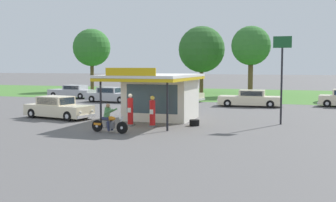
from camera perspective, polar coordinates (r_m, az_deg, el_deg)
The scene contains 16 objects.
ground_plane at distance 25.00m, azimuth -5.95°, elevation -3.49°, with size 300.00×300.00×0.00m, color #5B5959.
grass_verge_strip at distance 53.63m, azimuth 7.41°, elevation 0.94°, with size 120.00×24.00×0.01m, color #477A33.
service_station_kiosk at distance 27.86m, azimuth -1.18°, elevation 1.02°, with size 4.99×7.29×3.49m.
gas_pump_nearside at distance 25.21m, azimuth -5.16°, elevation -1.38°, with size 0.44×0.44×1.94m.
gas_pump_offside at distance 24.68m, azimuth -2.13°, elevation -1.61°, with size 0.44×0.44×1.84m.
motorcycle_with_rider at distance 22.77m, azimuth -8.07°, elevation -2.67°, with size 2.22×0.70×1.58m.
featured_classic_sedan at distance 29.67m, azimuth -14.77°, elevation -0.96°, with size 5.31×2.78×1.52m.
parked_car_back_row_right at distance 41.91m, azimuth -7.90°, elevation 0.78°, with size 4.93×2.11×1.48m.
parked_car_back_row_centre_right at distance 37.68m, azimuth 11.10°, elevation 0.28°, with size 5.66×2.28×1.47m.
parked_car_back_row_centre_left at distance 42.35m, azimuth 1.54°, elevation 0.85°, with size 5.40×2.88×1.48m.
parked_car_back_row_far_right at distance 47.95m, azimuth -12.90°, elevation 1.21°, with size 5.63×2.36×1.45m.
tree_oak_centre at distance 60.76m, azimuth -10.49°, elevation 7.04°, with size 5.31×5.31×8.84m.
tree_oak_right at distance 51.69m, azimuth 11.24°, elevation 7.36°, with size 4.73×4.73×8.39m.
tree_oak_left at distance 56.33m, azimuth 4.61°, elevation 7.02°, with size 6.16×6.16×8.87m.
roadside_pole_sign at distance 26.47m, azimuth 15.27°, elevation 4.71°, with size 1.10×0.12×5.39m.
spare_tire_stack at distance 25.23m, azimuth 3.63°, elevation -2.98°, with size 0.60×0.60×0.36m.
Camera 1 is at (10.25, -22.52, 3.61)m, focal length 44.71 mm.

